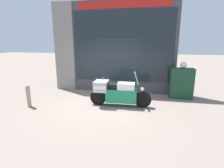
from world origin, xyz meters
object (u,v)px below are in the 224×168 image
object	(u,v)px
paramedic_motorcycle	(116,92)
utility_cabinet	(181,83)
white_helmet	(184,65)
street_bollard	(28,95)

from	to	relation	value
paramedic_motorcycle	utility_cabinet	world-z (taller)	paramedic_motorcycle
utility_cabinet	white_helmet	distance (m)	0.78
paramedic_motorcycle	street_bollard	size ratio (longest dim) A/B	2.73
paramedic_motorcycle	white_helmet	xyz separation A→B (m)	(2.56, 1.51, 0.89)
street_bollard	white_helmet	bearing A→B (deg)	21.44
paramedic_motorcycle	street_bollard	world-z (taller)	paramedic_motorcycle
white_helmet	street_bollard	bearing A→B (deg)	-158.56
paramedic_motorcycle	white_helmet	world-z (taller)	white_helmet
paramedic_motorcycle	utility_cabinet	size ratio (longest dim) A/B	1.78
white_helmet	utility_cabinet	bearing A→B (deg)	-125.05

